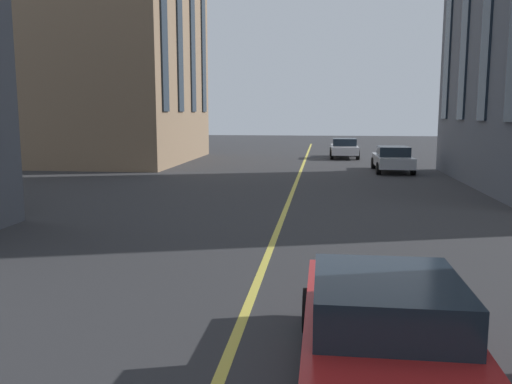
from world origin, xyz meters
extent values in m
cube|color=#D8C64C|center=(20.00, 0.00, 0.00)|extent=(80.00, 0.16, 0.01)
cube|color=silver|center=(43.27, -2.66, 0.59)|extent=(4.40, 1.80, 0.55)
cube|color=#19232D|center=(43.05, -2.66, 1.12)|extent=(1.85, 1.58, 0.50)
cylinder|color=black|center=(44.72, -1.80, 0.32)|extent=(0.64, 0.22, 0.64)
cylinder|color=black|center=(44.72, -3.53, 0.32)|extent=(0.64, 0.22, 0.64)
cylinder|color=black|center=(41.81, -1.80, 0.32)|extent=(0.64, 0.22, 0.64)
cylinder|color=black|center=(41.81, -3.53, 0.32)|extent=(0.64, 0.22, 0.64)
cube|color=#B21E1E|center=(11.20, -1.91, 0.59)|extent=(4.40, 1.80, 0.55)
cube|color=#19232D|center=(10.98, -1.91, 1.12)|extent=(1.85, 1.58, 0.50)
cylinder|color=black|center=(12.65, -1.04, 0.32)|extent=(0.64, 0.22, 0.64)
cylinder|color=black|center=(12.65, -2.77, 0.32)|extent=(0.64, 0.22, 0.64)
cube|color=#B7BABF|center=(34.56, -4.90, 0.59)|extent=(4.40, 1.80, 0.55)
cube|color=#19232D|center=(34.34, -4.90, 1.12)|extent=(1.85, 1.58, 0.50)
cylinder|color=black|center=(36.01, -4.04, 0.32)|extent=(0.64, 0.22, 0.64)
cylinder|color=black|center=(36.01, -5.76, 0.32)|extent=(0.64, 0.22, 0.64)
cylinder|color=black|center=(33.10, -4.04, 0.32)|extent=(0.64, 0.22, 0.64)
cylinder|color=black|center=(33.10, -5.76, 0.32)|extent=(0.64, 0.22, 0.64)
camera|label=1|loc=(5.22, -1.18, 3.15)|focal=37.56mm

